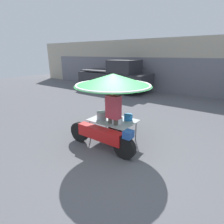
% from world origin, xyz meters
% --- Properties ---
extents(ground_plane, '(36.00, 36.00, 0.00)m').
position_xyz_m(ground_plane, '(0.00, 0.00, 0.00)').
color(ground_plane, '#56565B').
extents(shopfront_building, '(28.00, 2.06, 3.41)m').
position_xyz_m(shopfront_building, '(0.00, 8.94, 1.70)').
color(shopfront_building, '#B2A893').
rests_on(shopfront_building, ground).
extents(vendor_motorcycle_cart, '(2.12, 2.09, 1.96)m').
position_xyz_m(vendor_motorcycle_cart, '(-0.45, 0.28, 1.56)').
color(vendor_motorcycle_cart, black).
rests_on(vendor_motorcycle_cart, ground).
extents(vendor_person, '(0.38, 0.22, 1.66)m').
position_xyz_m(vendor_person, '(-0.28, 0.11, 0.93)').
color(vendor_person, '#4C473D').
rests_on(vendor_person, ground).
extents(pickup_truck, '(4.97, 1.99, 2.07)m').
position_xyz_m(pickup_truck, '(-4.55, 6.49, 0.98)').
color(pickup_truck, black).
rests_on(pickup_truck, ground).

